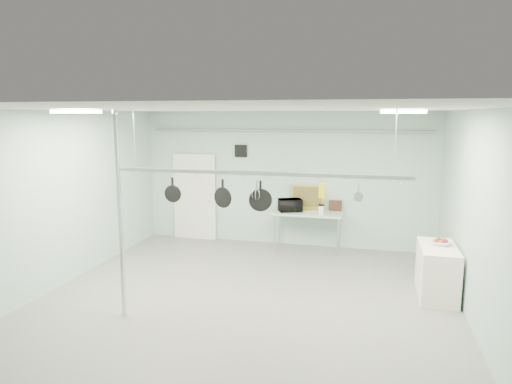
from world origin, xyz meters
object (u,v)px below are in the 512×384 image
(prep_table, at_px, (308,215))
(skillet_right, at_px, (260,196))
(skillet_left, at_px, (173,189))
(side_cabinet, at_px, (437,271))
(fruit_bowl, at_px, (441,243))
(microwave, at_px, (290,205))
(coffee_canister, at_px, (321,210))
(chrome_pole, at_px, (120,216))
(pot_rack, at_px, (256,171))
(skillet_mid, at_px, (223,193))

(prep_table, xyz_separation_m, skillet_right, (-0.32, -3.30, 1.01))
(prep_table, xyz_separation_m, skillet_left, (-1.83, -3.30, 1.05))
(side_cabinet, distance_m, skillet_right, 3.37)
(skillet_left, bearing_deg, fruit_bowl, 14.10)
(side_cabinet, height_order, skillet_right, skillet_right)
(microwave, bearing_deg, coffee_canister, 146.76)
(prep_table, xyz_separation_m, fruit_bowl, (2.59, -2.10, 0.11))
(prep_table, distance_m, coffee_canister, 0.40)
(chrome_pole, bearing_deg, pot_rack, 25.35)
(microwave, relative_size, fruit_bowl, 1.58)
(chrome_pole, distance_m, fruit_bowl, 5.36)
(chrome_pole, xyz_separation_m, microwave, (1.89, 4.18, -0.55))
(fruit_bowl, bearing_deg, skillet_left, -164.86)
(prep_table, bearing_deg, coffee_canister, -25.95)
(pot_rack, height_order, coffee_canister, pot_rack)
(chrome_pole, xyz_separation_m, side_cabinet, (4.85, 2.00, -1.15))
(fruit_bowl, relative_size, skillet_left, 0.83)
(coffee_canister, bearing_deg, pot_rack, -102.99)
(skillet_right, bearing_deg, fruit_bowl, 7.62)
(skillet_left, relative_size, skillet_right, 0.81)
(chrome_pole, height_order, pot_rack, chrome_pole)
(skillet_left, distance_m, skillet_right, 1.51)
(chrome_pole, height_order, coffee_canister, chrome_pole)
(pot_rack, bearing_deg, coffee_canister, 77.01)
(prep_table, distance_m, fruit_bowl, 3.34)
(prep_table, relative_size, pot_rack, 0.33)
(skillet_mid, bearing_deg, chrome_pole, -127.38)
(chrome_pole, xyz_separation_m, skillet_left, (0.47, 0.90, 0.29))
(chrome_pole, bearing_deg, prep_table, 61.29)
(microwave, bearing_deg, skillet_left, 43.69)
(microwave, bearing_deg, prep_table, 160.52)
(microwave, relative_size, coffee_canister, 2.70)
(skillet_mid, bearing_deg, coffee_canister, 86.78)
(side_cabinet, bearing_deg, fruit_bowl, 66.76)
(chrome_pole, height_order, skillet_mid, chrome_pole)
(pot_rack, xyz_separation_m, skillet_right, (0.08, 0.00, -0.39))
(coffee_canister, bearing_deg, chrome_pole, -123.00)
(coffee_canister, relative_size, skillet_right, 0.39)
(side_cabinet, relative_size, skillet_mid, 2.61)
(side_cabinet, xyz_separation_m, skillet_mid, (-3.50, -1.10, 1.41))
(side_cabinet, relative_size, skillet_left, 3.02)
(microwave, xyz_separation_m, fruit_bowl, (3.00, -2.08, -0.11))
(skillet_mid, bearing_deg, prep_table, 92.80)
(microwave, bearing_deg, skillet_right, 68.71)
(microwave, bearing_deg, pot_rack, 67.31)
(prep_table, distance_m, skillet_right, 3.46)
(pot_rack, distance_m, skillet_mid, 0.67)
(prep_table, bearing_deg, microwave, -176.71)
(fruit_bowl, bearing_deg, chrome_pole, -156.79)
(coffee_canister, height_order, skillet_right, skillet_right)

